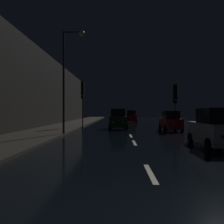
% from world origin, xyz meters
% --- Properties ---
extents(ground, '(26.78, 84.00, 0.02)m').
position_xyz_m(ground, '(0.00, 24.50, -0.01)').
color(ground, black).
extents(sidewalk_left, '(4.40, 84.00, 0.15)m').
position_xyz_m(sidewalk_left, '(-7.19, 24.50, 0.07)').
color(sidewalk_left, '#38332B').
rests_on(sidewalk_left, ground).
extents(building_facade_left, '(0.80, 63.00, 8.73)m').
position_xyz_m(building_facade_left, '(-9.79, 21.00, 4.37)').
color(building_facade_left, '#2D2B28').
rests_on(building_facade_left, ground).
extents(lane_centerline, '(0.16, 22.32, 0.01)m').
position_xyz_m(lane_centerline, '(0.00, 12.34, 0.01)').
color(lane_centerline, beige).
rests_on(lane_centerline, ground).
extents(traffic_light_far_left, '(0.35, 0.47, 5.17)m').
position_xyz_m(traffic_light_far_left, '(-4.89, 22.04, 3.78)').
color(traffic_light_far_left, '#38383A').
rests_on(traffic_light_far_left, ground).
extents(traffic_light_far_right, '(0.36, 0.48, 4.58)m').
position_xyz_m(traffic_light_far_right, '(4.90, 20.18, 3.30)').
color(traffic_light_far_right, '#38383A').
rests_on(traffic_light_far_right, ground).
extents(streetlamp_overhead, '(1.70, 0.44, 7.98)m').
position_xyz_m(streetlamp_overhead, '(-4.66, 13.78, 5.21)').
color(streetlamp_overhead, '#2D2D30').
rests_on(streetlamp_overhead, ground).
extents(car_approaching_headlights, '(1.94, 4.21, 2.12)m').
position_xyz_m(car_approaching_headlights, '(-0.94, 21.32, 0.97)').
color(car_approaching_headlights, '#0F3819').
rests_on(car_approaching_headlights, ground).
extents(car_distant_taillights, '(1.83, 3.97, 2.00)m').
position_xyz_m(car_distant_taillights, '(1.33, 36.57, 0.91)').
color(car_distant_taillights, maroon).
rests_on(car_distant_taillights, ground).
extents(car_parked_right_near, '(1.85, 4.01, 2.02)m').
position_xyz_m(car_parked_right_near, '(4.09, 8.37, 0.92)').
color(car_parked_right_near, '#A5A8AD').
rests_on(car_parked_right_near, ground).
extents(car_parked_right_far, '(1.73, 3.75, 1.89)m').
position_xyz_m(car_parked_right_far, '(4.09, 18.65, 0.86)').
color(car_parked_right_far, maroon).
rests_on(car_parked_right_far, ground).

